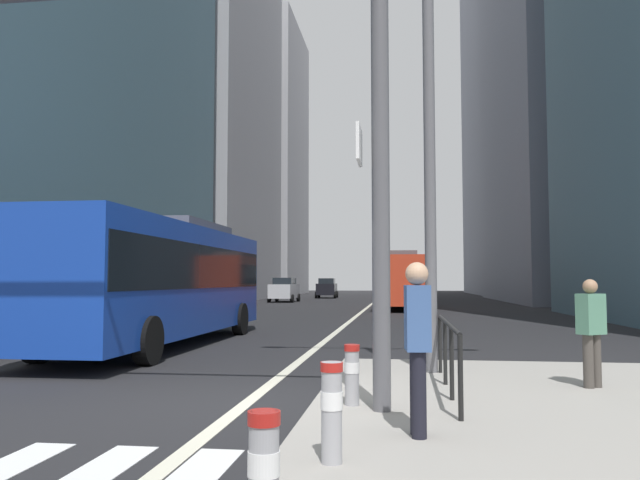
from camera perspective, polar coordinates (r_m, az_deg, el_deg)
ground_plane at (r=28.81m, az=3.10°, el=-7.11°), size 160.00×160.00×0.00m
lane_centre_line at (r=38.77m, az=4.21°, el=-6.23°), size 0.20×80.00×0.01m
office_tower_left_mid at (r=60.71m, az=-10.54°, el=11.86°), size 10.70×21.13×35.90m
office_tower_left_far at (r=83.95m, az=-5.29°, el=7.21°), size 10.03×16.95×35.19m
office_tower_right_mid at (r=59.92m, az=22.21°, el=16.84°), size 12.99×24.82×44.94m
office_tower_right_far at (r=86.86m, az=17.31°, el=11.75°), size 11.51×22.54×49.23m
city_bus_blue_oncoming at (r=17.08m, az=-14.23°, el=-3.18°), size 2.72×11.32×3.40m
city_bus_red_receding at (r=38.83m, az=7.44°, el=-3.50°), size 2.73×11.17×3.40m
car_oncoming_mid at (r=62.02m, az=0.62°, el=-4.38°), size 2.14×4.12×1.94m
car_receding_near at (r=66.05m, az=7.59°, el=-4.31°), size 2.20×4.38×1.94m
car_receding_far at (r=63.55m, az=9.14°, el=-4.32°), size 2.16×4.31×1.94m
car_oncoming_far at (r=50.56m, az=-3.27°, el=-4.53°), size 2.09×4.15×1.94m
traffic_signal_gantry at (r=8.43m, az=-10.71°, el=13.13°), size 6.78×0.65×6.00m
street_lamp_post at (r=11.55m, az=9.85°, el=14.36°), size 5.50×0.32×8.00m
bollard_front at (r=3.93m, az=-5.13°, el=-20.23°), size 0.20×0.20×0.79m
bollard_left at (r=5.58m, az=1.07°, el=-14.90°), size 0.20×0.20×0.86m
bollard_right at (r=8.07m, az=2.92°, el=-11.81°), size 0.20×0.20×0.76m
pedestrian_railing at (r=9.15m, az=11.55°, el=-8.98°), size 0.06×3.76×0.98m
pedestrian_waiting at (r=10.12m, az=23.42°, el=-7.33°), size 0.45×0.41×1.58m
pedestrian_walking at (r=6.50m, az=8.85°, el=-8.83°), size 0.27×0.40×1.75m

